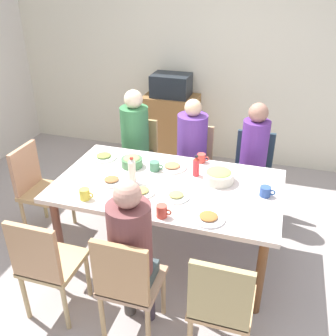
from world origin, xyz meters
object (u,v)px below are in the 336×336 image
chair_2 (252,170)px  plate_5 (112,181)px  person_2 (253,155)px  bowl_1 (132,161)px  cup_4 (155,166)px  bowl_0 (219,176)px  chair_4 (128,282)px  person_4 (131,247)px  chair_1 (46,263)px  chair_5 (37,185)px  side_cabinet (171,128)px  cup_2 (85,194)px  chair_3 (139,154)px  bottle_0 (132,171)px  chair_0 (221,304)px  cup_0 (266,191)px  cup_1 (202,158)px  person_3 (135,137)px  plate_2 (208,218)px  cup_3 (162,211)px  plate_1 (104,157)px  chair_6 (193,162)px  plate_0 (172,167)px  bottle_1 (196,166)px  plate_3 (176,196)px  person_6 (192,146)px  plate_4 (141,192)px  dining_table (168,191)px

chair_2 → plate_5: chair_2 is taller
person_2 → bowl_1: bearing=-149.1°
cup_4 → bowl_0: bearing=-2.7°
chair_4 → person_4: 0.24m
chair_1 → chair_5: bearing=127.1°
cup_4 → side_cabinet: bearing=101.9°
cup_2 → person_4: bearing=-36.5°
chair_3 → bottle_0: size_ratio=3.79×
chair_0 → cup_4: chair_0 is taller
cup_0 → cup_1: size_ratio=1.10×
person_3 → cup_4: 0.78m
person_2 → chair_5: person_2 is taller
chair_3 → cup_0: size_ratio=7.26×
chair_0 → plate_2: 0.61m
chair_2 → cup_3: chair_2 is taller
person_2 → plate_1: 1.47m
chair_3 → chair_6: size_ratio=1.00×
chair_3 → plate_0: chair_3 is taller
chair_4 → plate_1: 1.43m
chair_1 → cup_2: chair_1 is taller
chair_1 → bowl_1: (0.22, 1.13, 0.29)m
chair_1 → bottle_1: 1.44m
plate_3 → cup_4: cup_4 is taller
chair_1 → person_4: person_4 is taller
person_2 → plate_3: person_2 is taller
chair_0 → side_cabinet: bearing=112.6°
person_4 → plate_2: bearing=44.9°
chair_5 → bowl_1: bearing=12.6°
plate_2 → cup_0: 0.58m
plate_0 → plate_1: (-0.69, 0.00, -0.00)m
person_6 → plate_1: (-0.73, -0.55, 0.03)m
plate_4 → bowl_1: (-0.25, 0.41, 0.03)m
plate_1 → cup_0: 1.55m
plate_2 → bowl_0: (-0.03, 0.57, 0.04)m
bowl_0 → cup_2: bowl_0 is taller
chair_4 → plate_2: size_ratio=3.66×
dining_table → bottle_0: bottle_0 is taller
chair_5 → bottle_0: (1.03, -0.07, 0.36)m
plate_4 → cup_2: 0.45m
chair_4 → chair_5: same height
dining_table → chair_6: bearing=90.0°
cup_0 → chair_6: bearing=132.4°
chair_3 → cup_0: 1.70m
plate_2 → person_4: bearing=-135.1°
bottle_1 → chair_3: bearing=139.1°
cup_2 → cup_4: 0.72m
chair_3 → cup_3: (0.73, -1.39, 0.29)m
chair_2 → cup_1: chair_2 is taller
plate_4 → bottle_1: size_ratio=1.14×
chair_1 → bottle_1: bearing=54.0°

